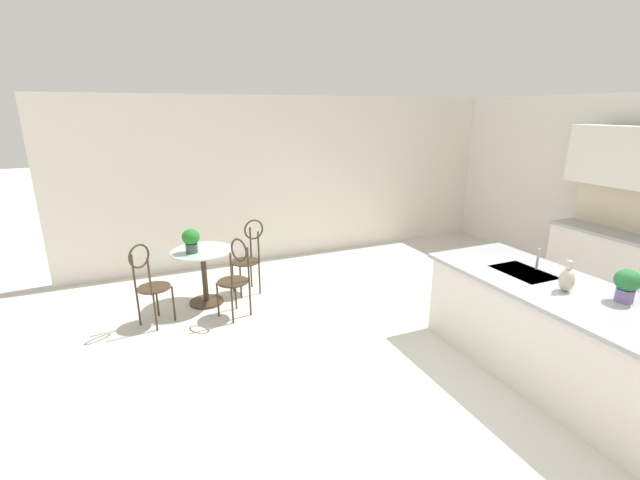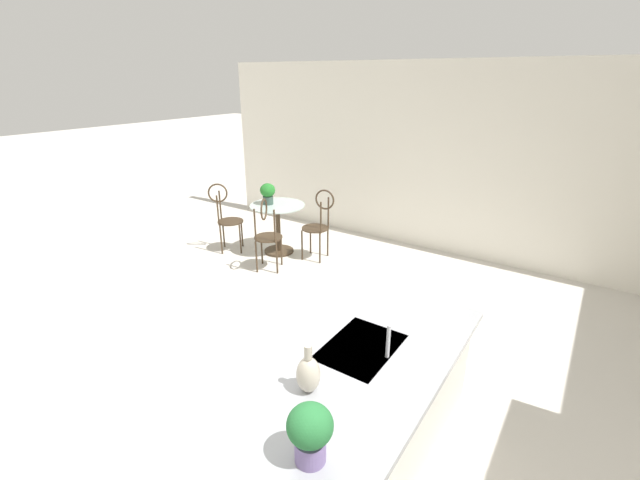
# 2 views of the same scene
# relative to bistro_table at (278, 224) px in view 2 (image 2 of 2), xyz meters

# --- Properties ---
(ground_plane) EXTENTS (40.00, 40.00, 0.00)m
(ground_plane) POSITION_rel_bistro_table_xyz_m (2.79, 1.93, -0.45)
(ground_plane) COLOR beige
(wall_left_window) EXTENTS (0.12, 7.80, 2.70)m
(wall_left_window) POSITION_rel_bistro_table_xyz_m (-1.47, 1.93, 0.90)
(wall_left_window) COLOR silver
(wall_left_window) RESTS_ON ground
(kitchen_island) EXTENTS (2.80, 1.06, 0.92)m
(kitchen_island) POSITION_rel_bistro_table_xyz_m (3.09, 2.78, 0.02)
(kitchen_island) COLOR white
(kitchen_island) RESTS_ON ground
(bistro_table) EXTENTS (0.80, 0.80, 0.74)m
(bistro_table) POSITION_rel_bistro_table_xyz_m (0.00, 0.00, 0.00)
(bistro_table) COLOR #3D2D1E
(bistro_table) RESTS_ON ground
(chair_near_window) EXTENTS (0.44, 0.51, 1.04)m
(chair_near_window) POSITION_rel_bistro_table_xyz_m (-0.13, 0.64, 0.13)
(chair_near_window) COLOR #3D2D1E
(chair_near_window) RESTS_ON ground
(chair_by_island) EXTENTS (0.53, 0.53, 1.04)m
(chair_by_island) POSITION_rel_bistro_table_xyz_m (0.38, -0.68, 0.13)
(chair_by_island) COLOR #3D2D1E
(chair_by_island) RESTS_ON ground
(chair_toward_desk) EXTENTS (0.52, 0.51, 1.04)m
(chair_toward_desk) POSITION_rel_bistro_table_xyz_m (0.58, 0.29, 0.13)
(chair_toward_desk) COLOR #3D2D1E
(chair_toward_desk) RESTS_ON ground
(sink_faucet) EXTENTS (0.02, 0.02, 0.22)m
(sink_faucet) POSITION_rel_bistro_table_xyz_m (2.54, 2.96, 0.58)
(sink_faucet) COLOR #B2B5BA
(sink_faucet) RESTS_ON kitchen_island
(potted_plant_on_table) EXTENTS (0.22, 0.22, 0.31)m
(potted_plant_on_table) POSITION_rel_bistro_table_xyz_m (0.05, -0.13, 0.47)
(potted_plant_on_table) COLOR #385147
(potted_plant_on_table) RESTS_ON bistro_table
(potted_plant_counter_near) EXTENTS (0.20, 0.20, 0.29)m
(potted_plant_counter_near) POSITION_rel_bistro_table_xyz_m (3.39, 2.99, 0.64)
(potted_plant_counter_near) COLOR #7A669E
(potted_plant_counter_near) RESTS_ON kitchen_island
(vase_on_counter) EXTENTS (0.13, 0.13, 0.29)m
(vase_on_counter) POSITION_rel_bistro_table_xyz_m (3.04, 2.73, 0.58)
(vase_on_counter) COLOR #BCB29E
(vase_on_counter) RESTS_ON kitchen_island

